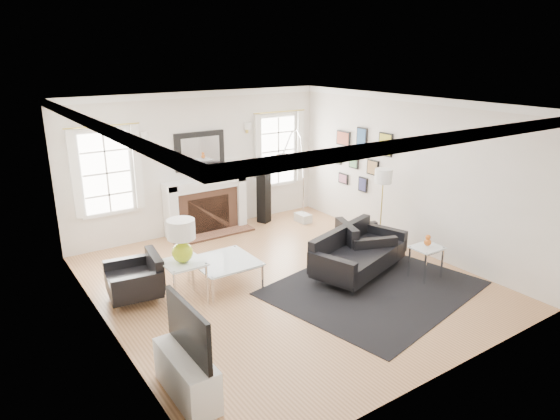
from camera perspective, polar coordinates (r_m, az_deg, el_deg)
floor at (r=8.11m, az=0.55°, el=-8.13°), size 6.00×6.00×0.00m
back_wall at (r=10.13m, az=-9.17°, el=5.36°), size 5.50×0.04×2.80m
front_wall at (r=5.55m, az=18.62°, el=-5.92°), size 5.50×0.04×2.80m
left_wall at (r=6.51m, az=-19.73°, el=-2.52°), size 0.04×6.00×2.80m
right_wall at (r=9.39m, az=14.54°, el=4.03°), size 0.04×6.00×2.80m
ceiling at (r=7.33m, az=0.62°, el=11.97°), size 5.50×6.00×0.02m
crown_molding at (r=7.34m, az=0.62°, el=11.50°), size 5.50×6.00×0.12m
fireplace at (r=10.17m, az=-8.43°, el=0.43°), size 1.70×0.69×1.11m
mantel_mirror at (r=10.04m, az=-9.13°, el=6.70°), size 1.05×0.07×0.75m
window_left at (r=9.46m, az=-19.23°, el=4.06°), size 1.24×0.15×1.62m
window_right at (r=10.97m, az=-0.25°, el=6.84°), size 1.24×0.15×1.62m
gallery_wall at (r=10.22m, az=9.05°, el=6.23°), size 0.04×1.73×1.29m
tv_unit at (r=5.63m, az=-10.60°, el=-17.41°), size 0.35×1.00×1.09m
area_rug at (r=8.01m, az=10.63°, el=-8.76°), size 3.41×3.02×0.01m
sofa at (r=8.38m, az=8.68°, el=-5.00°), size 2.01×1.35×0.60m
armchair_left at (r=7.73m, az=-15.99°, el=-7.65°), size 0.85×0.93×0.56m
armchair_right at (r=8.80m, az=9.32°, el=-3.83°), size 1.04×1.10×0.60m
coffee_table at (r=7.87m, az=-6.37°, el=-5.98°), size 0.94×0.94×0.42m
side_table_left at (r=7.42m, az=-10.96°, el=-6.63°), size 0.57×0.57×0.63m
nesting_table at (r=8.40m, az=16.40°, el=-4.81°), size 0.49×0.41×0.53m
gourd_lamp at (r=7.24m, az=-11.19°, el=-3.15°), size 0.40×0.40×0.64m
orange_vase at (r=8.32m, az=16.53°, el=-3.41°), size 0.12×0.12×0.19m
arc_floor_lamp at (r=9.68m, az=1.64°, el=3.73°), size 1.56×1.44×2.21m
stick_floor_lamp at (r=9.08m, az=11.71°, el=3.34°), size 0.31×0.31×1.54m
speaker_tower at (r=10.64m, az=-1.86°, el=1.54°), size 0.30×0.30×1.14m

